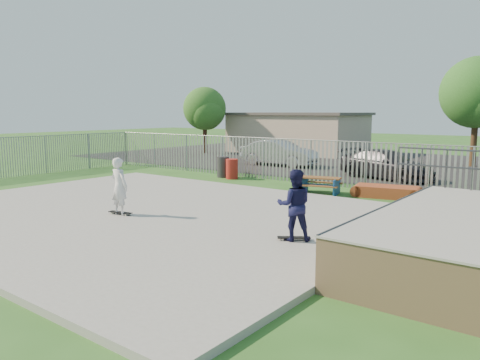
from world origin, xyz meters
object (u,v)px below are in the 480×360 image
Objects in this scene: tree_mid at (477,93)px; skater_white at (119,186)px; car_dark at (386,164)px; tree_left at (205,109)px; funbox at (387,192)px; trash_bin_red at (232,169)px; trash_bin_grey at (223,167)px; skater_navy at (294,205)px; picnic_table at (320,185)px; car_silver at (279,153)px.

tree_mid reaches higher than skater_white.
tree_left reaches higher than car_dark.
skater_white is at bearing -104.13° from tree_mid.
car_dark is (-1.83, 4.87, 0.50)m from funbox.
trash_bin_grey is (-0.71, 0.19, 0.03)m from trash_bin_red.
picnic_table is at bearing -102.58° from skater_navy.
picnic_table is 19.82m from tree_left.
skater_navy is 1.00× the size of skater_white.
tree_left reaches higher than picnic_table.
skater_navy is (8.42, -8.15, 0.54)m from trash_bin_red.
skater_navy is 5.75m from skater_white.
car_dark reaches higher than trash_bin_grey.
skater_white reaches higher than car_dark.
funbox is at bearing -2.06° from trash_bin_red.
skater_navy is at bearing -89.40° from tree_mid.
picnic_table is 5.56m from trash_bin_red.
trash_bin_red is at bearing 153.23° from picnic_table.
tree_left is at bearing 64.32° from car_silver.
picnic_table is at bearing -12.06° from trash_bin_red.
trash_bin_red is (-5.43, 1.16, 0.14)m from picnic_table.
funbox is (2.39, 0.88, -0.13)m from picnic_table.
tree_left is at bearing 86.56° from car_dark.
tree_left is at bearing 135.51° from trash_bin_grey.
car_silver is 0.98× the size of car_dark.
tree_mid is at bearing 54.87° from trash_bin_grey.
tree_left is 23.26m from skater_white.
picnic_table is 0.29× the size of tree_mid.
trash_bin_red is 0.15× the size of tree_mid.
skater_white is at bearing -72.97° from trash_bin_red.
picnic_table is 14.85m from tree_mid.
skater_white is at bearing -133.05° from funbox.
skater_navy is (9.61, -14.24, 0.23)m from car_silver.
car_silver is at bearing 92.70° from car_dark.
tree_mid is at bearing -104.32° from skater_white.
car_silver is 0.91× the size of tree_left.
trash_bin_grey is (-6.14, 1.35, 0.17)m from picnic_table.
funbox is 10.05m from skater_white.
skater_navy is at bearing -98.09° from funbox.
skater_white is at bearing -54.64° from tree_left.
skater_white reaches higher than car_silver.
picnic_table is 7.63m from skater_navy.
funbox is 1.34× the size of skater_white.
funbox is at bearing -120.79° from skater_white.
skater_navy is at bearing -43.51° from tree_left.
picnic_table is at bearing -140.97° from car_silver.
car_dark is at bearing -104.99° from tree_mid.
picnic_table is 1.08× the size of skater_navy.
skater_white is (-5.10, -8.62, 0.81)m from funbox.
trash_bin_grey is at bearing -69.48° from skater_white.
picnic_table is at bearing -101.17° from tree_mid.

